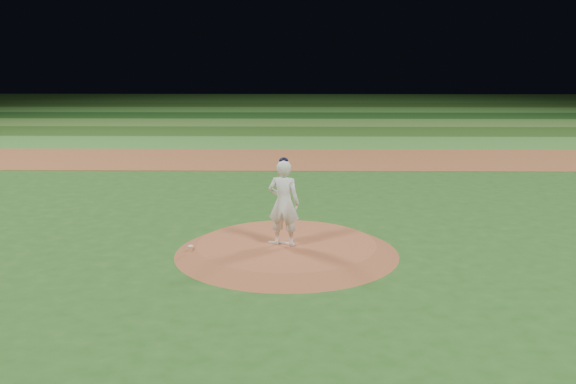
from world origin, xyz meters
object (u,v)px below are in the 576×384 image
(pitchers_mound, at_px, (287,248))
(pitching_rubber, at_px, (279,243))
(rosin_bag, at_px, (191,246))
(pitcher_on_mound, at_px, (284,203))

(pitchers_mound, relative_size, pitching_rubber, 10.76)
(pitchers_mound, xyz_separation_m, rosin_bag, (-2.30, -0.43, 0.16))
(pitching_rubber, distance_m, rosin_bag, 2.15)
(pitchers_mound, relative_size, rosin_bag, 40.24)
(pitching_rubber, bearing_deg, pitcher_on_mound, -38.13)
(pitching_rubber, distance_m, pitcher_on_mound, 1.07)
(pitching_rubber, xyz_separation_m, rosin_bag, (-2.10, -0.43, 0.02))
(pitchers_mound, distance_m, pitching_rubber, 0.24)
(pitcher_on_mound, bearing_deg, rosin_bag, -172.78)
(pitchers_mound, height_order, pitching_rubber, pitching_rubber)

